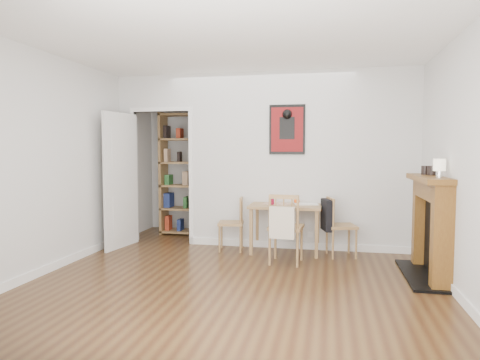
% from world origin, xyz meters
% --- Properties ---
extents(ground, '(5.20, 5.20, 0.00)m').
position_xyz_m(ground, '(0.00, 0.00, 0.00)').
color(ground, '#4D3318').
rests_on(ground, ground).
extents(room_shell, '(5.20, 5.20, 5.20)m').
position_xyz_m(room_shell, '(0.10, 1.34, 1.30)').
color(room_shell, silver).
rests_on(room_shell, ground).
extents(dining_table, '(1.00, 0.64, 0.68)m').
position_xyz_m(dining_table, '(0.41, 1.10, 0.60)').
color(dining_table, '#9A7748').
rests_on(dining_table, ground).
extents(chair_left, '(0.44, 0.44, 0.77)m').
position_xyz_m(chair_left, '(-0.38, 1.06, 0.39)').
color(chair_left, '#A47A4C').
rests_on(chair_left, ground).
extents(chair_right, '(0.54, 0.50, 0.81)m').
position_xyz_m(chair_right, '(1.16, 1.02, 0.42)').
color(chair_right, '#A47A4C').
rests_on(chair_right, ground).
extents(chair_front, '(0.49, 0.54, 0.91)m').
position_xyz_m(chair_front, '(0.47, 0.51, 0.46)').
color(chair_front, '#A47A4C').
rests_on(chair_front, ground).
extents(bookshelf, '(0.88, 0.35, 2.10)m').
position_xyz_m(bookshelf, '(-1.40, 2.09, 1.04)').
color(bookshelf, '#9A7748').
rests_on(bookshelf, ground).
extents(fireplace, '(0.45, 1.25, 1.16)m').
position_xyz_m(fireplace, '(2.16, 0.25, 0.62)').
color(fireplace, brown).
rests_on(fireplace, ground).
extents(red_glass, '(0.07, 0.07, 0.08)m').
position_xyz_m(red_glass, '(0.22, 1.06, 0.72)').
color(red_glass, maroon).
rests_on(red_glass, dining_table).
extents(orange_fruit, '(0.08, 0.08, 0.08)m').
position_xyz_m(orange_fruit, '(0.56, 1.21, 0.72)').
color(orange_fruit, '#ED500C').
rests_on(orange_fruit, dining_table).
extents(placemat, '(0.43, 0.36, 0.00)m').
position_xyz_m(placemat, '(0.27, 1.17, 0.68)').
color(placemat, beige).
rests_on(placemat, dining_table).
extents(notebook, '(0.36, 0.29, 0.02)m').
position_xyz_m(notebook, '(0.69, 1.19, 0.69)').
color(notebook, silver).
rests_on(notebook, dining_table).
extents(mantel_lamp, '(0.13, 0.13, 0.20)m').
position_xyz_m(mantel_lamp, '(2.14, -0.07, 1.28)').
color(mantel_lamp, silver).
rests_on(mantel_lamp, fireplace).
extents(ceramic_jar_a, '(0.09, 0.09, 0.11)m').
position_xyz_m(ceramic_jar_a, '(2.17, 0.40, 1.22)').
color(ceramic_jar_a, black).
rests_on(ceramic_jar_a, fireplace).
extents(ceramic_jar_b, '(0.08, 0.08, 0.11)m').
position_xyz_m(ceramic_jar_b, '(2.12, 0.53, 1.21)').
color(ceramic_jar_b, black).
rests_on(ceramic_jar_b, fireplace).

